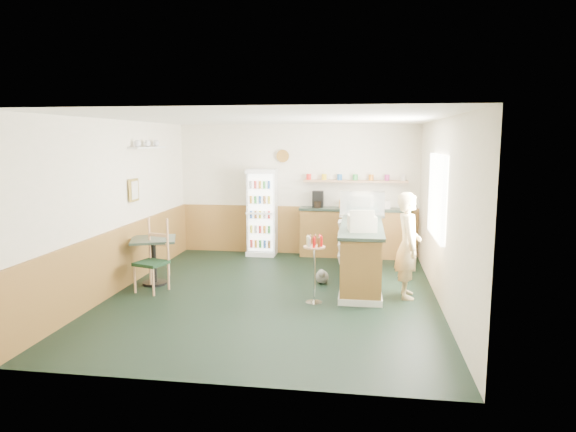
% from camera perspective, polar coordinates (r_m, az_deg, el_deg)
% --- Properties ---
extents(ground, '(6.00, 6.00, 0.00)m').
position_cam_1_polar(ground, '(8.09, -1.69, -8.70)').
color(ground, black).
rests_on(ground, ground).
extents(room_envelope, '(5.04, 6.02, 2.72)m').
position_cam_1_polar(room_envelope, '(8.53, -2.39, 2.66)').
color(room_envelope, '#EFE0CC').
rests_on(room_envelope, ground).
extents(service_counter, '(0.68, 3.01, 1.01)m').
position_cam_1_polar(service_counter, '(8.90, 8.13, -4.12)').
color(service_counter, '#9F6E33').
rests_on(service_counter, ground).
extents(back_counter, '(2.24, 0.42, 1.69)m').
position_cam_1_polar(back_counter, '(10.57, 7.31, -1.61)').
color(back_counter, '#9F6E33').
rests_on(back_counter, ground).
extents(drinks_fridge, '(0.59, 0.52, 1.79)m').
position_cam_1_polar(drinks_fridge, '(10.66, -2.90, 0.42)').
color(drinks_fridge, white).
rests_on(drinks_fridge, ground).
extents(display_case, '(0.80, 0.42, 0.45)m').
position_cam_1_polar(display_case, '(9.37, 8.25, 1.33)').
color(display_case, silver).
rests_on(display_case, service_counter).
extents(cash_register, '(0.46, 0.48, 0.23)m').
position_cam_1_polar(cash_register, '(7.92, 8.20, -0.78)').
color(cash_register, beige).
rests_on(cash_register, service_counter).
extents(shopkeeper, '(0.40, 0.55, 1.61)m').
position_cam_1_polar(shopkeeper, '(7.97, 13.20, -3.20)').
color(shopkeeper, tan).
rests_on(shopkeeper, ground).
extents(condiment_stand, '(0.32, 0.32, 1.00)m').
position_cam_1_polar(condiment_stand, '(7.51, 2.94, -4.78)').
color(condiment_stand, silver).
rests_on(condiment_stand, ground).
extents(newspaper_rack, '(0.09, 0.48, 0.75)m').
position_cam_1_polar(newspaper_rack, '(9.11, 5.91, -2.87)').
color(newspaper_rack, black).
rests_on(newspaper_rack, ground).
extents(cafe_table, '(0.90, 0.90, 0.78)m').
position_cam_1_polar(cafe_table, '(8.79, -14.69, -3.90)').
color(cafe_table, black).
rests_on(cafe_table, ground).
extents(cafe_chair, '(0.54, 0.54, 1.15)m').
position_cam_1_polar(cafe_chair, '(8.46, -14.74, -4.00)').
color(cafe_chair, black).
rests_on(cafe_chair, ground).
extents(dog_doorstop, '(0.22, 0.29, 0.27)m').
position_cam_1_polar(dog_doorstop, '(8.65, 3.80, -6.70)').
color(dog_doorstop, gray).
rests_on(dog_doorstop, ground).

